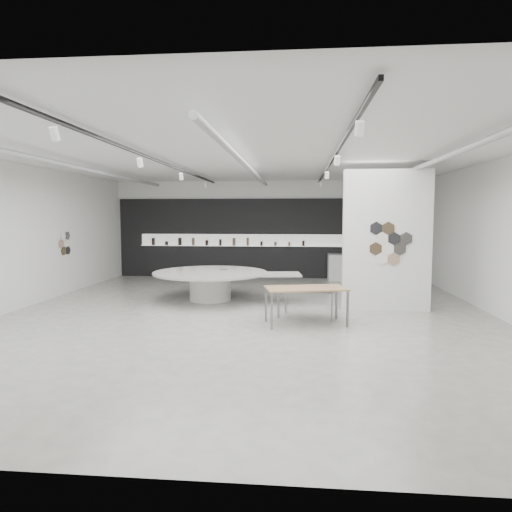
# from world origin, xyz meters

# --- Properties ---
(room) EXTENTS (12.02, 14.02, 3.82)m
(room) POSITION_xyz_m (-0.09, -0.00, 2.07)
(room) COLOR #A9A89F
(room) RESTS_ON ground
(back_wall_display) EXTENTS (11.80, 0.27, 3.10)m
(back_wall_display) POSITION_xyz_m (-0.08, 6.93, 1.54)
(back_wall_display) COLOR black
(back_wall_display) RESTS_ON ground
(partition_column) EXTENTS (2.20, 0.38, 3.60)m
(partition_column) POSITION_xyz_m (3.50, 1.00, 1.80)
(partition_column) COLOR white
(partition_column) RESTS_ON ground
(display_island) EXTENTS (4.45, 3.63, 0.84)m
(display_island) POSITION_xyz_m (-1.20, 1.92, 0.54)
(display_island) COLOR white
(display_island) RESTS_ON ground
(sample_table_wood) EXTENTS (1.93, 1.26, 0.83)m
(sample_table_wood) POSITION_xyz_m (1.42, -0.76, 0.77)
(sample_table_wood) COLOR #A88056
(sample_table_wood) RESTS_ON ground
(sample_table_stone) EXTENTS (1.49, 1.01, 0.70)m
(sample_table_stone) POSITION_xyz_m (1.49, -0.10, 0.64)
(sample_table_stone) COLOR gray
(sample_table_stone) RESTS_ON ground
(kitchen_counter) EXTENTS (1.78, 0.72, 1.39)m
(kitchen_counter) POSITION_xyz_m (3.25, 6.53, 0.50)
(kitchen_counter) COLOR white
(kitchen_counter) RESTS_ON ground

